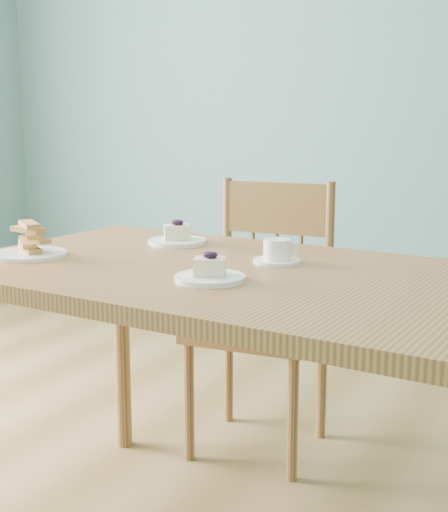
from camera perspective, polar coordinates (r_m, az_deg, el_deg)
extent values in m
cube|color=slate|center=(3.97, 11.59, 13.82)|extent=(5.00, 0.01, 2.70)
cube|color=olive|center=(1.75, 0.92, -1.75)|extent=(1.48, 0.89, 0.04)
cylinder|color=olive|center=(2.50, -8.16, -7.13)|extent=(0.05, 0.05, 0.73)
cube|color=olive|center=(2.44, 2.76, -5.85)|extent=(0.46, 0.44, 0.04)
cylinder|color=olive|center=(2.43, -2.82, -11.56)|extent=(0.03, 0.03, 0.41)
cylinder|color=olive|center=(2.31, 5.52, -12.88)|extent=(0.03, 0.03, 0.41)
cylinder|color=olive|center=(2.72, 0.37, -9.03)|extent=(0.03, 0.03, 0.41)
cylinder|color=olive|center=(2.61, 7.84, -10.02)|extent=(0.03, 0.03, 0.41)
cylinder|color=olive|center=(2.61, 0.27, 1.09)|extent=(0.03, 0.03, 0.47)
cylinder|color=olive|center=(2.49, 8.41, 0.48)|extent=(0.03, 0.03, 0.47)
cube|color=olive|center=(2.52, 4.29, 3.84)|extent=(0.36, 0.06, 0.18)
cylinder|color=olive|center=(2.59, 2.32, -1.15)|extent=(0.01, 0.01, 0.28)
cylinder|color=olive|center=(2.56, 4.21, -1.31)|extent=(0.01, 0.01, 0.28)
cylinder|color=olive|center=(2.54, 6.15, -1.48)|extent=(0.01, 0.01, 0.28)
cylinder|color=white|center=(1.63, -1.14, -1.77)|extent=(0.16, 0.16, 0.01)
cube|color=beige|center=(1.62, -1.15, -0.86)|extent=(0.09, 0.08, 0.04)
ellipsoid|color=black|center=(1.62, -1.15, 0.11)|extent=(0.03, 0.03, 0.02)
sphere|color=black|center=(1.61, -0.76, 0.08)|extent=(0.01, 0.01, 0.01)
sphere|color=black|center=(1.63, -1.27, 0.16)|extent=(0.01, 0.01, 0.01)
sphere|color=black|center=(1.61, -1.22, 0.03)|extent=(0.01, 0.01, 0.01)
cylinder|color=white|center=(2.11, -3.76, 1.17)|extent=(0.17, 0.17, 0.01)
cube|color=beige|center=(2.10, -3.77, 1.91)|extent=(0.10, 0.09, 0.04)
ellipsoid|color=black|center=(2.10, -3.78, 2.71)|extent=(0.04, 0.04, 0.02)
sphere|color=black|center=(2.10, -3.47, 2.69)|extent=(0.01, 0.01, 0.01)
sphere|color=black|center=(2.11, -3.87, 2.73)|extent=(0.01, 0.01, 0.01)
sphere|color=black|center=(2.09, -3.85, 2.65)|extent=(0.01, 0.01, 0.01)
cylinder|color=white|center=(1.83, 4.24, -0.40)|extent=(0.12, 0.12, 0.01)
cylinder|color=white|center=(1.83, 4.25, 0.54)|extent=(0.09, 0.09, 0.05)
cylinder|color=brown|center=(1.82, 4.26, 1.19)|extent=(0.06, 0.06, 0.00)
torus|color=white|center=(1.83, 5.35, 0.51)|extent=(0.04, 0.02, 0.04)
cylinder|color=white|center=(1.98, -15.31, 0.14)|extent=(0.20, 0.20, 0.01)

